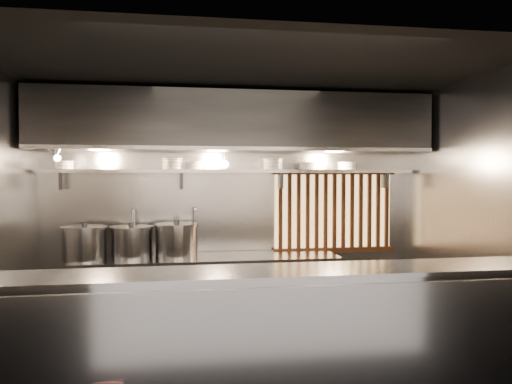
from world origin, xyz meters
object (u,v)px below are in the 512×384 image
object	(u,v)px
stock_pot_left	(132,242)
stock_pot_right	(177,240)
pendant_bulb	(225,164)
heat_lamp	(55,153)
stock_pot_mid	(84,243)

from	to	relation	value
stock_pot_left	stock_pot_right	bearing A→B (deg)	1.14
pendant_bulb	heat_lamp	bearing A→B (deg)	-169.00
pendant_bulb	stock_pot_mid	bearing A→B (deg)	-175.77
stock_pot_mid	stock_pot_right	size ratio (longest dim) A/B	0.85
stock_pot_mid	stock_pot_left	bearing A→B (deg)	8.37
pendant_bulb	stock_pot_left	distance (m)	1.38
heat_lamp	stock_pot_right	size ratio (longest dim) A/B	0.55
pendant_bulb	stock_pot_right	bearing A→B (deg)	-176.71
pendant_bulb	stock_pot_right	distance (m)	1.03
stock_pot_left	stock_pot_mid	world-z (taller)	stock_pot_mid
heat_lamp	stock_pot_mid	bearing A→B (deg)	44.31
heat_lamp	stock_pot_left	xyz separation A→B (m)	(0.74, 0.31, -0.99)
stock_pot_right	pendant_bulb	bearing A→B (deg)	3.29
heat_lamp	stock_pot_right	world-z (taller)	heat_lamp
stock_pot_mid	stock_pot_right	bearing A→B (deg)	4.76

